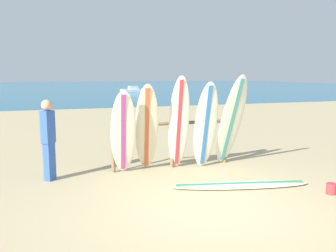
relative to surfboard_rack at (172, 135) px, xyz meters
The scene contains 12 objects.
ground_plane 2.84m from the surfboard_rack, 95.90° to the right, with size 120.00×120.00×0.00m, color tan.
ocean_water 55.29m from the surfboard_rack, 90.29° to the left, with size 120.00×80.00×0.01m, color #196B93.
surfboard_rack is the anchor object (origin of this frame).
surfboard_leaning_far_left 1.30m from the surfboard_rack, 163.30° to the right, with size 0.66×0.93×1.88m.
surfboard_leaning_left 0.77m from the surfboard_rack, 159.04° to the right, with size 0.70×1.04×2.00m.
surfboard_leaning_center_left 0.43m from the surfboard_rack, 79.65° to the right, with size 0.58×0.77×2.17m.
surfboard_leaning_center 0.82m from the surfboard_rack, 28.38° to the right, with size 0.57×0.52×2.03m.
surfboard_leaning_center_right 1.42m from the surfboard_rack, 18.12° to the right, with size 0.58×0.99×2.19m.
surfboard_lying_on_sand 2.11m from the surfboard_rack, 66.98° to the right, with size 2.79×1.11×0.08m.
beachgoer_standing 2.75m from the surfboard_rack, behind, with size 0.30×0.32×1.68m.
small_boat_offshore 36.03m from the surfboard_rack, 78.22° to the left, with size 3.17×1.48×0.71m.
sand_bucket 3.54m from the surfboard_rack, 52.11° to the right, with size 0.18×0.18×0.20m, color #B73338.
Camera 1 is at (-2.45, -5.02, 2.19)m, focal length 38.08 mm.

